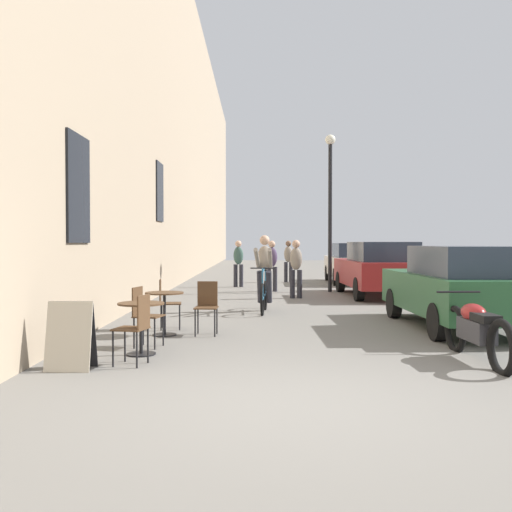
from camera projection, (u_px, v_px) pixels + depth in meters
The scene contains 19 objects.
ground_plane at pixel (297, 403), 5.53m from camera, with size 88.00×88.00×0.00m, color slate.
building_facade_left at pixel (165, 101), 19.37m from camera, with size 0.54×68.00×12.64m.
cafe_table_near at pixel (141, 317), 7.91m from camera, with size 0.64×0.64×0.72m.
cafe_chair_near_toward_street at pixel (144, 312), 8.49m from camera, with size 0.46×0.46×0.89m.
cafe_chair_near_toward_wall at pixel (136, 324), 7.23m from camera, with size 0.46×0.46×0.89m.
cafe_table_mid at pixel (164, 304), 9.56m from camera, with size 0.64×0.64×0.72m.
cafe_chair_mid_toward_street at pixel (206, 304), 9.64m from camera, with size 0.40×0.40×0.89m.
cafe_chair_mid_toward_wall at pixel (166, 300), 10.24m from camera, with size 0.42×0.42×0.89m.
sandwich_board_sign at pixel (71, 335), 6.99m from camera, with size 0.56×0.38×0.84m.
cyclist_on_bicycle at pixel (264, 275), 12.82m from camera, with size 0.52×1.76×1.74m.
pedestrian_near at pixel (296, 265), 15.91m from camera, with size 0.34×0.24×1.62m.
pedestrian_mid at pixel (272, 263), 18.09m from camera, with size 0.37×0.29×1.60m.
pedestrian_far at pixel (238, 261), 19.93m from camera, with size 0.36×0.28×1.61m.
pedestrian_furthest at pixel (288, 259), 22.32m from camera, with size 0.37×0.29×1.61m.
street_lamp at pixel (330, 192), 17.87m from camera, with size 0.32×0.32×4.90m.
parked_car_nearest at pixel (459, 286), 10.28m from camera, with size 1.81×4.20×1.49m.
parked_car_second at pixel (378, 268), 16.42m from camera, with size 1.93×4.43×1.56m.
parked_car_third at pixel (353, 262), 21.76m from camera, with size 1.88×4.31×1.52m.
parked_motorcycle at pixel (477, 330), 7.49m from camera, with size 0.62×2.15×0.92m.
Camera 1 is at (-0.40, -5.50, 1.55)m, focal length 40.31 mm.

